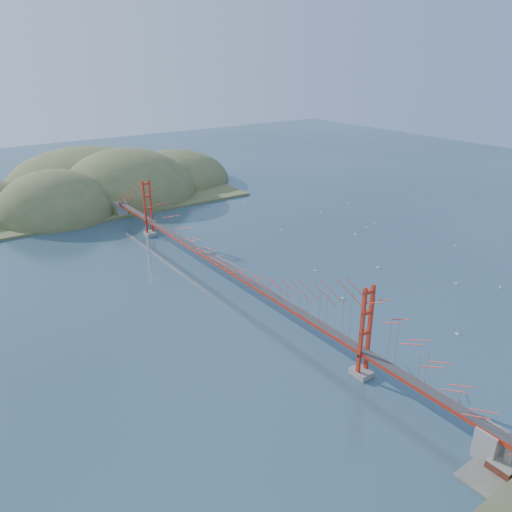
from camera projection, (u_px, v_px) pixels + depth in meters
ground at (227, 286)px, 81.91m from camera, size 320.00×320.00×0.00m
bridge at (225, 246)px, 79.39m from camera, size 2.20×94.40×12.00m
promontory at (511, 473)px, 45.27m from camera, size 9.00×6.00×0.24m
fort at (508, 462)px, 45.80m from camera, size 3.70×2.30×1.75m
far_headlands at (98, 194)px, 134.80m from camera, size 84.00×58.00×25.00m
sailboat_10 at (457, 333)px, 67.77m from camera, size 0.42×0.53×0.62m
sailboat_13 at (500, 287)px, 80.96m from camera, size 0.57×0.56×0.64m
sailboat_15 at (282, 204)px, 125.10m from camera, size 0.56×0.56×0.60m
sailboat_16 at (282, 230)px, 107.21m from camera, size 0.52×0.52×0.58m
sailboat_6 at (456, 283)px, 82.39m from camera, size 0.55×0.55×0.58m
sailboat_7 at (244, 203)px, 126.59m from camera, size 0.51×0.43×0.59m
sailboat_11 at (455, 246)px, 98.49m from camera, size 0.56×0.56×0.59m
sailboat_0 at (342, 298)px, 77.61m from camera, size 0.47×0.51×0.57m
sailboat_1 at (315, 270)px, 87.28m from camera, size 0.68×0.68×0.73m
sailboat_4 at (366, 228)px, 108.56m from camera, size 0.63×0.63×0.66m
sailboat_8 at (320, 213)px, 118.70m from camera, size 0.55×0.55×0.61m
sailboat_9 at (375, 223)px, 111.33m from camera, size 0.61×0.61×0.64m
sailboat_17 at (347, 204)px, 125.59m from camera, size 0.64×0.61×0.72m
sailboat_5 at (355, 234)px, 104.82m from camera, size 0.53×0.57×0.64m
sailboat_12 at (222, 212)px, 119.28m from camera, size 0.54×0.54×0.58m
sailboat_extra_0 at (378, 267)px, 88.50m from camera, size 0.68×0.68×0.72m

